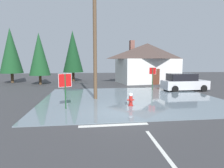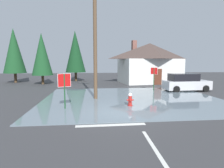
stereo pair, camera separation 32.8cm
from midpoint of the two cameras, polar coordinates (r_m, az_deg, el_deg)
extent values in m
cube|color=#38383A|center=(11.02, 2.57, -8.78)|extent=(80.00, 80.00, 0.10)
cube|color=slate|center=(15.11, 5.16, -4.29)|extent=(13.46, 11.66, 0.05)
cube|color=silver|center=(8.94, -0.53, -12.10)|extent=(3.21, 0.34, 0.01)
cube|color=silver|center=(6.85, 12.82, -18.28)|extent=(0.27, 3.29, 0.01)
cylinder|color=#1E4C28|center=(11.86, -14.45, -2.29)|extent=(0.08, 0.08, 2.16)
cube|color=white|center=(11.77, -14.54, 1.06)|extent=(0.74, 0.37, 0.81)
cube|color=red|center=(11.77, -14.54, 1.06)|extent=(0.70, 0.36, 0.76)
cylinder|color=#AD231E|center=(12.54, 4.82, -6.41)|extent=(0.32, 0.32, 0.11)
cylinder|color=#AD231E|center=(12.47, 4.83, -4.86)|extent=(0.23, 0.23, 0.58)
sphere|color=white|center=(12.40, 4.85, -3.22)|extent=(0.26, 0.26, 0.26)
cylinder|color=#AD231E|center=(12.43, 4.07, -4.75)|extent=(0.11, 0.10, 0.10)
cylinder|color=#AD231E|center=(12.50, 5.60, -4.70)|extent=(0.11, 0.10, 0.10)
cylinder|color=#AD231E|center=(12.30, 5.00, -4.88)|extent=(0.11, 0.11, 0.11)
cylinder|color=brown|center=(14.79, -5.76, 13.97)|extent=(0.28, 0.28, 9.55)
cylinder|color=#1E4C28|center=(19.61, 11.46, 1.43)|extent=(0.08, 0.08, 2.30)
cube|color=white|center=(19.56, 11.52, 3.84)|extent=(0.61, 0.34, 0.68)
cube|color=red|center=(19.56, 11.52, 3.84)|extent=(0.58, 0.33, 0.64)
cube|color=silver|center=(27.17, 10.01, 3.89)|extent=(8.36, 6.16, 3.27)
pyramid|color=#473833|center=(27.18, 10.13, 9.58)|extent=(9.03, 6.66, 2.13)
cube|color=brown|center=(27.30, 5.58, 10.75)|extent=(0.68, 0.68, 1.91)
cube|color=#592D1E|center=(24.91, 12.55, 2.13)|extent=(1.00, 0.20, 2.00)
cube|color=silver|center=(20.43, 20.35, -0.20)|extent=(4.49, 1.93, 0.85)
cube|color=black|center=(20.18, 19.57, 1.96)|extent=(2.72, 1.65, 0.70)
cylinder|color=black|center=(21.99, 22.57, -0.58)|extent=(0.65, 0.25, 0.64)
cylinder|color=black|center=(20.54, 25.18, -1.17)|extent=(0.65, 0.25, 0.64)
cylinder|color=black|center=(20.53, 15.46, -0.78)|extent=(0.65, 0.25, 0.64)
cylinder|color=black|center=(18.98, 17.72, -1.44)|extent=(0.65, 0.25, 0.64)
cylinder|color=#4C3823|center=(26.23, -20.85, 1.16)|extent=(0.33, 0.33, 1.17)
cone|color=#194723|center=(26.15, -21.14, 8.28)|extent=(2.60, 2.60, 5.34)
cylinder|color=#4C3823|center=(29.45, -11.71, 2.17)|extent=(0.37, 0.37, 1.34)
cone|color=#143D1E|center=(29.40, -11.88, 9.42)|extent=(2.98, 2.98, 6.11)
cylinder|color=#4C3823|center=(29.84, -27.77, 1.60)|extent=(0.37, 0.37, 1.34)
cone|color=#194723|center=(29.80, -28.16, 8.74)|extent=(2.98, 2.98, 6.10)
camera|label=1|loc=(0.16, -90.66, -0.08)|focal=30.79mm
camera|label=2|loc=(0.16, 89.34, 0.08)|focal=30.79mm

